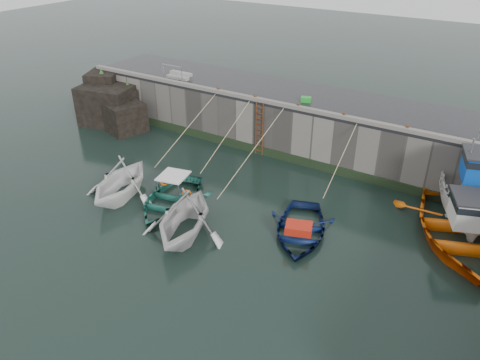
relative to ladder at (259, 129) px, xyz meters
The scene contains 24 objects.
ground 10.24m from the ladder, 78.60° to the right, with size 120.00×120.00×0.00m, color black.
quay_back 3.27m from the ladder, 52.28° to the left, with size 30.00×5.00×3.00m, color slate.
road_back 3.59m from the ladder, 52.28° to the left, with size 30.00×5.00×0.16m, color black.
kerb_back 2.62m from the ladder, ahead, with size 30.00×0.30×0.20m, color slate.
algae_back 2.41m from the ladder, ahead, with size 30.00×0.08×0.50m, color black.
rock_outcrop 10.95m from the ladder, behind, with size 5.85×4.24×3.41m.
ladder is the anchor object (origin of this frame).
boat_near_white 8.63m from the ladder, 113.65° to the right, with size 3.87×4.49×2.36m, color white.
boat_near_white_rope 4.57m from the ladder, 142.69° to the right, with size 0.04×5.96×3.10m, color tan, non-canonical shape.
boat_near_blue 7.27m from the ladder, 97.46° to the right, with size 3.41×4.77×0.99m, color #1C6253.
boat_near_blue_rope 2.89m from the ladder, 112.49° to the right, with size 0.04×5.30×3.10m, color tan, non-canonical shape.
boat_near_blacktrim 8.93m from the ladder, 81.62° to the right, with size 3.98×4.61×2.43m, color silver.
boat_near_blacktrim_rope 3.67m from the ladder, 67.25° to the right, with size 0.04×6.79×3.10m, color tan, non-canonical shape.
boat_near_navy 8.28m from the ladder, 47.19° to the right, with size 3.24×4.53×0.94m, color #0A1842.
boat_near_navy_rope 5.99m from the ladder, 17.00° to the right, with size 0.04×4.40×3.10m, color tan, non-canonical shape.
boat_far_white 11.47m from the ladder, ahead, with size 4.27×7.17×5.60m.
boat_far_orange 11.86m from the ladder, 12.89° to the right, with size 7.48×8.68×4.51m.
fish_crate 3.12m from the ladder, 36.70° to the left, with size 0.55×0.37×0.28m, color green.
railing 7.10m from the ladder, 168.83° to the left, with size 1.60×1.05×1.00m.
bollard_a 3.47m from the ladder, behind, with size 0.18×0.18×0.28m, color #3F1E0F.
bollard_b 1.81m from the ladder, 146.14° to the left, with size 0.18×0.18×0.28m, color #3F1E0F.
bollard_c 2.81m from the ladder, ahead, with size 0.18×0.18×0.28m, color #3F1E0F.
bollard_d 5.11m from the ladder, ahead, with size 0.18×0.18×0.28m, color #3F1E0F.
bollard_e 8.19m from the ladder, ahead, with size 0.18×0.18×0.28m, color #3F1E0F.
Camera 1 is at (10.21, -11.76, 12.07)m, focal length 35.00 mm.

